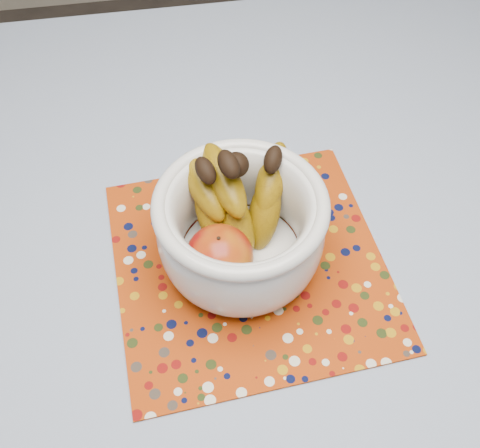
{
  "coord_description": "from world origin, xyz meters",
  "views": [
    {
      "loc": [
        -0.09,
        -0.45,
        1.44
      ],
      "look_at": [
        -0.01,
        -0.0,
        0.84
      ],
      "focal_mm": 42.0,
      "sensor_mm": 36.0,
      "label": 1
    }
  ],
  "objects": [
    {
      "name": "table",
      "position": [
        0.0,
        0.0,
        0.67
      ],
      "size": [
        1.2,
        1.2,
        0.75
      ],
      "color": "brown",
      "rests_on": "ground"
    },
    {
      "name": "tablecloth",
      "position": [
        0.0,
        0.0,
        0.76
      ],
      "size": [
        1.32,
        1.32,
        0.01
      ],
      "primitive_type": "cube",
      "color": "slate",
      "rests_on": "table"
    },
    {
      "name": "placemat",
      "position": [
        -0.0,
        -0.02,
        0.76
      ],
      "size": [
        0.4,
        0.4,
        0.0
      ],
      "primitive_type": "cube",
      "rotation": [
        0.0,
        0.0,
        0.06
      ],
      "color": "#9A3108",
      "rests_on": "tablecloth"
    },
    {
      "name": "fruit_bowl",
      "position": [
        -0.01,
        0.0,
        0.85
      ],
      "size": [
        0.24,
        0.24,
        0.19
      ],
      "color": "silver",
      "rests_on": "placemat"
    }
  ]
}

